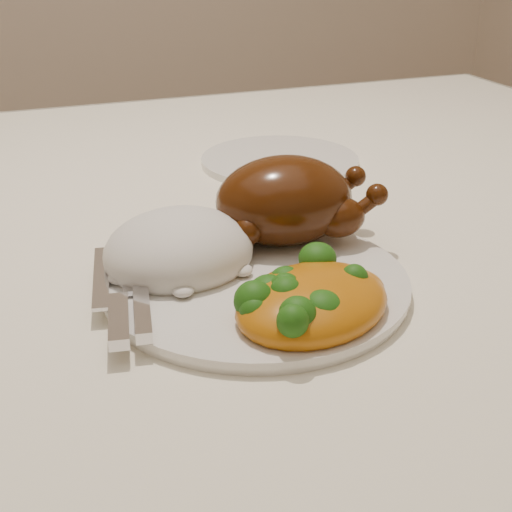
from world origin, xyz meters
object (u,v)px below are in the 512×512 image
object	(u,v)px
dinner_plate	(256,284)
roast_chicken	(288,200)
dining_table	(50,323)
side_plate	(280,161)

from	to	relation	value
dinner_plate	roast_chicken	distance (m)	0.09
dining_table	side_plate	size ratio (longest dim) A/B	8.19
dining_table	roast_chicken	size ratio (longest dim) A/B	10.17
dinner_plate	side_plate	size ratio (longest dim) A/B	1.27
dinner_plate	side_plate	world-z (taller)	dinner_plate
side_plate	dinner_plate	bearing A→B (deg)	-115.53
dinner_plate	side_plate	bearing A→B (deg)	64.47
dinner_plate	roast_chicken	xyz separation A→B (m)	(0.05, 0.06, 0.04)
side_plate	roast_chicken	xyz separation A→B (m)	(-0.09, -0.24, 0.04)
side_plate	roast_chicken	size ratio (longest dim) A/B	1.24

